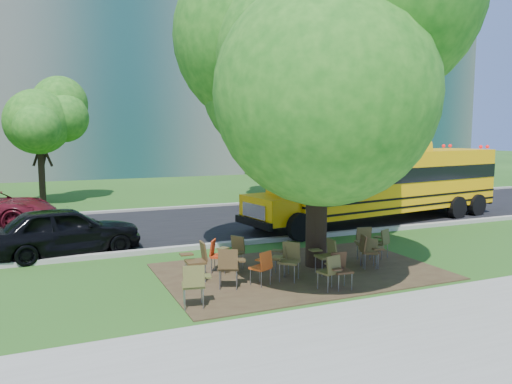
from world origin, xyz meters
name	(u,v)px	position (x,y,z in m)	size (l,w,h in m)	color
ground	(257,271)	(0.00, 0.00, 0.00)	(160.00, 160.00, 0.00)	#224B17
sidewalk	(376,346)	(0.00, -5.00, 0.02)	(60.00, 4.00, 0.04)	gray
dirt_patch	(300,271)	(1.00, -0.50, 0.01)	(7.00, 4.50, 0.03)	#382819
asphalt_road	(185,225)	(0.00, 7.00, 0.02)	(80.00, 8.00, 0.04)	black
kerb_near	(219,245)	(0.00, 3.00, 0.07)	(80.00, 0.25, 0.14)	gray
kerb_far	(161,209)	(0.00, 11.10, 0.07)	(80.00, 0.25, 0.14)	gray
building_right	(319,52)	(24.00, 38.00, 12.50)	(30.00, 16.00, 25.00)	#6C675A
bg_tree_2	(39,120)	(-5.00, 16.00, 4.21)	(4.80, 4.80, 6.62)	black
bg_tree_3	(288,107)	(8.00, 14.00, 5.03)	(5.60, 5.60, 7.84)	black
bg_tree_4	(412,120)	(16.00, 13.00, 4.34)	(5.00, 5.00, 6.85)	black
main_tree	(318,71)	(1.62, -0.22, 5.14)	(7.11, 7.11, 8.71)	black
school_bus	(388,181)	(7.78, 4.69, 1.65)	(11.86, 4.20, 2.84)	#EBA407
chair_0	(195,281)	(-2.26, -2.06, 0.58)	(0.70, 0.55, 0.94)	brown
chair_1	(230,264)	(-1.18, -1.16, 0.60)	(0.79, 0.62, 0.97)	#422E17
chair_2	(263,264)	(-0.38, -1.22, 0.52)	(0.57, 0.68, 0.85)	#C84915
chair_3	(289,257)	(0.37, -1.07, 0.58)	(0.80, 0.64, 0.94)	brown
chair_4	(331,269)	(0.88, -2.16, 0.52)	(0.57, 0.59, 0.84)	#4F4622
chair_5	(340,267)	(1.13, -2.14, 0.53)	(0.58, 0.50, 0.85)	#442818
chair_6	(327,253)	(1.50, -0.97, 0.56)	(0.53, 0.61, 0.91)	brown
chair_7	(371,250)	(2.84, -1.00, 0.52)	(0.72, 0.57, 0.84)	#473C1E
chair_8	(197,257)	(-1.67, -0.28, 0.60)	(0.57, 0.66, 0.97)	#483219
chair_9	(234,249)	(-0.48, 0.38, 0.54)	(0.73, 0.58, 0.88)	brown
chair_10	(217,253)	(-1.01, 0.21, 0.53)	(0.57, 0.73, 0.86)	#AD3112
chair_11	(282,255)	(0.41, -0.66, 0.55)	(0.60, 0.76, 0.89)	#493F20
chair_12	(368,248)	(2.75, -0.97, 0.55)	(0.55, 0.70, 0.90)	#4D341B
chair_13	(382,240)	(3.76, -0.23, 0.53)	(0.59, 0.69, 0.87)	#423E1C
chair_14	(365,241)	(3.11, -0.33, 0.59)	(0.70, 0.56, 0.96)	brown
black_car	(65,231)	(-4.45, 3.80, 0.73)	(1.71, 4.26, 1.45)	black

